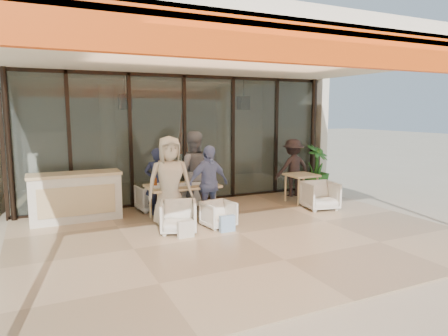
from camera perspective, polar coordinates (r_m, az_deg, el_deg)
The scene contains 21 objects.
ground at distance 7.64m, azimuth 2.25°, elevation -9.50°, with size 70.00×70.00×0.00m, color #C6B293.
terrace_floor at distance 7.63m, azimuth 2.25°, elevation -9.46°, with size 8.00×6.00×0.01m, color tan.
terrace_structure at distance 7.11m, azimuth 3.43°, elevation 15.71°, with size 8.00×6.00×3.40m.
glass_storefront at distance 10.05m, azimuth -5.67°, elevation 4.04°, with size 8.08×0.10×3.20m.
interior_block at distance 12.24m, azimuth -9.38°, elevation 7.65°, with size 9.05×3.62×3.52m.
host_counter at distance 8.94m, azimuth -20.42°, elevation -3.87°, with size 1.85×0.65×1.04m.
dining_table at distance 8.63m, azimuth -6.04°, elevation -2.77°, with size 1.50×0.90×0.93m.
chair_far_left at distance 9.46m, azimuth -10.27°, elevation -4.05°, with size 0.65×0.61×0.67m, color silver.
chair_far_right at distance 9.71m, azimuth -5.48°, elevation -3.58°, with size 0.67×0.63×0.69m, color silver.
chair_near_left at distance 7.69m, azimuth -6.53°, elevation -6.74°, with size 0.67×0.63×0.69m, color silver.
chair_near_right at distance 8.00m, azimuth -0.79°, elevation -6.47°, with size 0.57×0.54×0.59m, color silver.
diner_navy at distance 8.91m, azimuth -9.50°, elevation -1.99°, with size 0.56×0.36×1.52m, color #1A1E39.
diner_grey at distance 9.14m, azimuth -4.46°, elevation -0.57°, with size 0.91×0.71×1.86m, color slate.
diner_cream at distance 8.03m, azimuth -7.75°, elevation -1.96°, with size 0.89×0.58×1.83m, color beige.
diner_periwinkle at distance 8.34m, azimuth -2.23°, elevation -2.27°, with size 0.95×0.39×1.61m, color #6F7CB9.
tote_bag_cream at distance 7.38m, azimuth -5.49°, elevation -8.79°, with size 0.30×0.10×0.34m, color silver.
tote_bag_blue at distance 7.69m, azimuth 0.47°, elevation -8.04°, with size 0.30×0.10×0.34m, color #99BFD8.
side_table at distance 10.21m, azimuth 11.00°, elevation -1.45°, with size 0.70×0.70×0.74m.
side_chair at distance 9.68m, azimuth 13.59°, elevation -3.66°, with size 0.72×0.67×0.74m, color silver.
standing_woman at distance 10.94m, azimuth 9.80°, elevation 0.00°, with size 1.02×0.58×1.57m, color black.
potted_palm at distance 11.65m, azimuth 13.07°, elevation -0.12°, with size 0.76×0.76×1.36m, color #1E5919.
Camera 1 is at (-3.39, -6.44, 2.31)m, focal length 32.00 mm.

